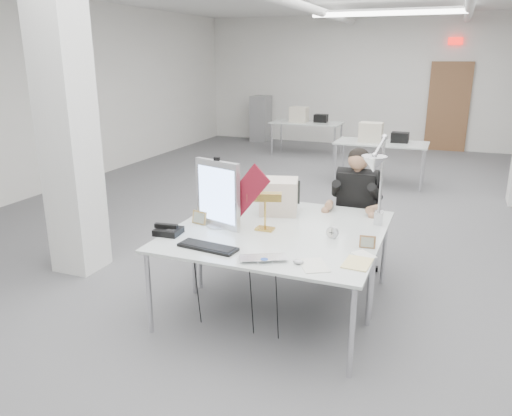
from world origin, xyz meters
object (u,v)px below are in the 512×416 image
at_px(laptop, 264,261).
at_px(bankers_lamp, 265,212).
at_px(desk_main, 261,248).
at_px(seated_person, 357,190).
at_px(desk_phone, 168,231).
at_px(monitor, 218,194).
at_px(office_chair, 356,220).
at_px(beige_monitor, 279,196).
at_px(architect_lamp, 377,187).

relative_size(laptop, bankers_lamp, 1.08).
height_order(desk_main, seated_person, seated_person).
bearing_deg(desk_main, laptop, -64.75).
bearing_deg(desk_phone, seated_person, 44.62).
xyz_separation_m(seated_person, desk_phone, (-1.34, -1.52, -0.12)).
bearing_deg(monitor, office_chair, 67.64).
distance_m(seated_person, beige_monitor, 0.88).
height_order(seated_person, bankers_lamp, seated_person).
relative_size(office_chair, beige_monitor, 3.18).
bearing_deg(monitor, seated_person, 66.46).
relative_size(seated_person, desk_phone, 4.20).
distance_m(seated_person, architect_lamp, 0.92).
distance_m(office_chair, seated_person, 0.34).
xyz_separation_m(office_chair, monitor, (-1.03, -1.22, 0.50)).
bearing_deg(architect_lamp, seated_person, 93.12).
bearing_deg(desk_phone, office_chair, 45.54).
bearing_deg(seated_person, desk_main, -107.41).
distance_m(seated_person, laptop, 1.84).
bearing_deg(office_chair, beige_monitor, -134.92).
bearing_deg(laptop, seated_person, 52.17).
bearing_deg(bankers_lamp, beige_monitor, 76.93).
height_order(monitor, beige_monitor, monitor).
height_order(desk_phone, architect_lamp, architect_lamp).
xyz_separation_m(laptop, desk_phone, (-0.99, 0.28, 0.01)).
bearing_deg(desk_phone, desk_main, -2.42).
xyz_separation_m(office_chair, desk_phone, (-1.34, -1.57, 0.22)).
xyz_separation_m(desk_main, monitor, (-0.54, 0.32, 0.32)).
xyz_separation_m(desk_main, laptop, (0.14, -0.31, 0.03)).
distance_m(monitor, desk_phone, 0.54).
bearing_deg(office_chair, monitor, -129.28).
height_order(desk_main, monitor, monitor).
bearing_deg(seated_person, bankers_lamp, -117.75).
xyz_separation_m(laptop, architect_lamp, (0.66, 0.98, 0.40)).
bearing_deg(beige_monitor, laptop, -90.65).
xyz_separation_m(bankers_lamp, desk_phone, (-0.74, -0.41, -0.14)).
height_order(bankers_lamp, architect_lamp, architect_lamp).
bearing_deg(architect_lamp, office_chair, 92.03).
bearing_deg(bankers_lamp, desk_main, -92.70).
height_order(office_chair, beige_monitor, office_chair).
height_order(office_chair, architect_lamp, architect_lamp).
bearing_deg(architect_lamp, monitor, 176.97).
distance_m(bankers_lamp, architect_lamp, 0.99).
xyz_separation_m(seated_person, beige_monitor, (-0.65, -0.59, 0.02)).
height_order(office_chair, monitor, monitor).
xyz_separation_m(monitor, laptop, (0.68, -0.63, -0.29)).
distance_m(laptop, bankers_lamp, 0.76).
bearing_deg(bankers_lamp, desk_phone, -169.29).
xyz_separation_m(office_chair, laptop, (-0.35, -1.85, 0.21)).
bearing_deg(office_chair, desk_phone, -129.75).
bearing_deg(desk_main, monitor, 148.97).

